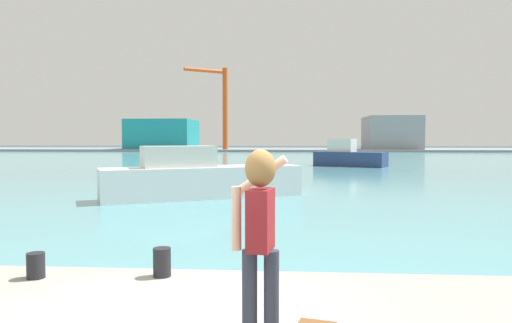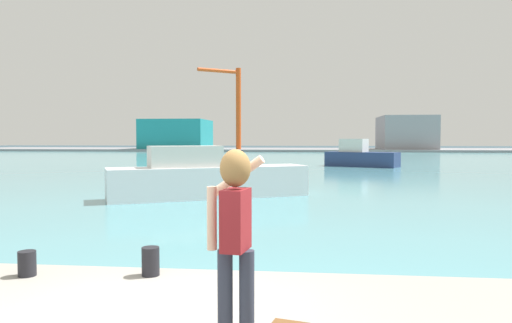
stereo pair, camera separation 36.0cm
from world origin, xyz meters
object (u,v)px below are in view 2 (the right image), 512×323
object	(u,v)px
harbor_bollard_2	(27,263)
port_crane	(234,101)
warehouse_right	(406,133)
boat_moored_2	(360,157)
harbor_bollard	(151,261)
boat_moored	(206,178)
warehouse_left	(177,134)
person_photographer	(235,223)

from	to	relation	value
harbor_bollard_2	port_crane	size ratio (longest dim) A/B	0.02
warehouse_right	harbor_bollard_2	bearing A→B (deg)	-104.84
boat_moored_2	port_crane	size ratio (longest dim) A/B	0.42
harbor_bollard	boat_moored_2	world-z (taller)	boat_moored_2
boat_moored	warehouse_left	size ratio (longest dim) A/B	0.64
harbor_bollard_2	warehouse_left	distance (m)	91.13
boat_moored_2	warehouse_right	bearing A→B (deg)	100.16
person_photographer	harbor_bollard	world-z (taller)	person_photographer
warehouse_left	port_crane	bearing A→B (deg)	-19.58
boat_moored	port_crane	distance (m)	71.60
person_photographer	harbor_bollard	distance (m)	2.47
warehouse_left	warehouse_right	distance (m)	46.34
boat_moored_2	boat_moored	bearing A→B (deg)	-85.47
person_photographer	harbor_bollard_2	size ratio (longest dim) A/B	5.20
boat_moored_2	harbor_bollard	bearing A→B (deg)	-74.94
harbor_bollard_2	boat_moored	bearing A→B (deg)	91.85
boat_moored	warehouse_right	xyz separation A→B (m)	(23.95, 75.54, 2.85)
harbor_bollard_2	warehouse_left	size ratio (longest dim) A/B	0.03
boat_moored	warehouse_right	distance (m)	79.30
boat_moored	port_crane	xyz separation A→B (m)	(-9.58, 70.39, 8.96)
boat_moored_2	port_crane	distance (m)	51.73
harbor_bollard	port_crane	bearing A→B (deg)	97.94
boat_moored	port_crane	bearing A→B (deg)	71.17
harbor_bollard_2	port_crane	world-z (taller)	port_crane
warehouse_right	harbor_bollard	bearing A→B (deg)	-103.88
boat_moored	harbor_bollard_2	bearing A→B (deg)	-114.73
person_photographer	boat_moored	distance (m)	15.31
harbor_bollard_2	boat_moored	size ratio (longest dim) A/B	0.04
harbor_bollard_2	boat_moored_2	xyz separation A→B (m)	(8.60, 36.20, 0.08)
warehouse_left	harbor_bollard_2	bearing A→B (deg)	-75.50
person_photographer	warehouse_left	xyz separation A→B (m)	(-25.87, 89.82, 1.69)
person_photographer	harbor_bollard	xyz separation A→B (m)	(-1.42, 1.82, -0.87)
harbor_bollard	boat_moored	xyz separation A→B (m)	(-2.06, 13.06, -0.01)
harbor_bollard	warehouse_left	distance (m)	91.37
harbor_bollard_2	port_crane	xyz separation A→B (m)	(-10.01, 83.64, 8.97)
warehouse_left	port_crane	xyz separation A→B (m)	(12.80, -4.56, 6.38)
boat_moored	warehouse_right	world-z (taller)	warehouse_right
person_photographer	warehouse_right	distance (m)	92.73
port_crane	person_photographer	bearing A→B (deg)	-81.29
person_photographer	boat_moored	xyz separation A→B (m)	(-3.49, 14.88, -0.88)
harbor_bollard	harbor_bollard_2	xyz separation A→B (m)	(-1.64, -0.19, -0.02)
harbor_bollard	warehouse_left	xyz separation A→B (m)	(-24.45, 88.00, 2.57)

